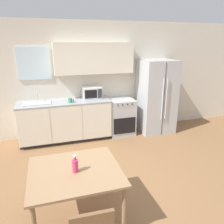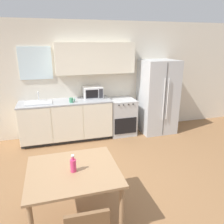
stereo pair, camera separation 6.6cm
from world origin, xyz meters
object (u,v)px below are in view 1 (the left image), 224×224
(dining_table, at_px, (75,177))
(drink_bottle, at_px, (75,165))
(oven_range, at_px, (120,116))
(coffee_mug, at_px, (71,100))
(microwave, at_px, (92,92))
(refrigerator, at_px, (156,96))

(dining_table, distance_m, drink_bottle, 0.19)
(oven_range, bearing_deg, coffee_mug, -173.11)
(microwave, height_order, dining_table, microwave)
(dining_table, bearing_deg, drink_bottle, -85.29)
(drink_bottle, bearing_deg, oven_range, 60.45)
(refrigerator, distance_m, dining_table, 3.46)
(oven_range, distance_m, drink_bottle, 3.00)
(refrigerator, relative_size, drink_bottle, 8.28)
(coffee_mug, height_order, dining_table, coffee_mug)
(refrigerator, height_order, coffee_mug, refrigerator)
(refrigerator, xyz_separation_m, coffee_mug, (-2.14, -0.08, 0.09))
(oven_range, distance_m, refrigerator, 1.03)
(coffee_mug, distance_m, drink_bottle, 2.46)
(refrigerator, height_order, drink_bottle, refrigerator)
(dining_table, bearing_deg, refrigerator, 46.09)
(oven_range, height_order, coffee_mug, coffee_mug)
(microwave, height_order, drink_bottle, microwave)
(microwave, distance_m, dining_table, 2.82)
(drink_bottle, bearing_deg, coffee_mug, 84.25)
(oven_range, relative_size, drink_bottle, 4.06)
(microwave, distance_m, drink_bottle, 2.83)
(coffee_mug, bearing_deg, refrigerator, 2.09)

